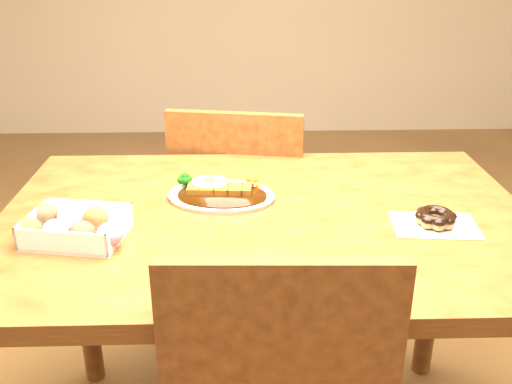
{
  "coord_description": "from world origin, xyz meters",
  "views": [
    {
      "loc": [
        -0.06,
        -1.16,
        1.31
      ],
      "look_at": [
        -0.02,
        -0.01,
        0.81
      ],
      "focal_mm": 40.0,
      "sensor_mm": 36.0,
      "label": 1
    }
  ],
  "objects_px": {
    "chair_far": "(242,218)",
    "katsu_curry_plate": "(219,193)",
    "donut_box": "(74,226)",
    "pon_de_ring": "(436,218)",
    "table": "(266,252)"
  },
  "relations": [
    {
      "from": "chair_far",
      "to": "donut_box",
      "type": "height_order",
      "value": "chair_far"
    },
    {
      "from": "chair_far",
      "to": "pon_de_ring",
      "type": "height_order",
      "value": "chair_far"
    },
    {
      "from": "donut_box",
      "to": "pon_de_ring",
      "type": "bearing_deg",
      "value": 2.39
    },
    {
      "from": "donut_box",
      "to": "pon_de_ring",
      "type": "relative_size",
      "value": 1.17
    },
    {
      "from": "katsu_curry_plate",
      "to": "donut_box",
      "type": "relative_size",
      "value": 1.22
    },
    {
      "from": "chair_far",
      "to": "pon_de_ring",
      "type": "distance_m",
      "value": 0.79
    },
    {
      "from": "table",
      "to": "katsu_curry_plate",
      "type": "relative_size",
      "value": 4.42
    },
    {
      "from": "table",
      "to": "donut_box",
      "type": "xyz_separation_m",
      "value": [
        -0.4,
        -0.1,
        0.13
      ]
    },
    {
      "from": "katsu_curry_plate",
      "to": "donut_box",
      "type": "distance_m",
      "value": 0.35
    },
    {
      "from": "table",
      "to": "pon_de_ring",
      "type": "distance_m",
      "value": 0.39
    },
    {
      "from": "chair_far",
      "to": "donut_box",
      "type": "distance_m",
      "value": 0.79
    },
    {
      "from": "chair_far",
      "to": "donut_box",
      "type": "xyz_separation_m",
      "value": [
        -0.35,
        -0.64,
        0.3
      ]
    },
    {
      "from": "donut_box",
      "to": "pon_de_ring",
      "type": "distance_m",
      "value": 0.76
    },
    {
      "from": "chair_far",
      "to": "katsu_curry_plate",
      "type": "xyz_separation_m",
      "value": [
        -0.06,
        -0.44,
        0.28
      ]
    },
    {
      "from": "chair_far",
      "to": "katsu_curry_plate",
      "type": "height_order",
      "value": "chair_far"
    }
  ]
}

